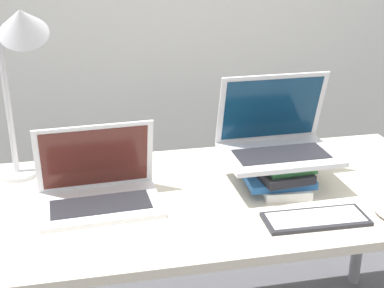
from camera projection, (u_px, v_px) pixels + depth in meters
The scene contains 6 objects.
desk at pixel (224, 210), 1.80m from camera, with size 1.56×0.78×0.70m.
laptop_left at pixel (99, 189), 1.69m from camera, with size 0.39×0.27×0.25m.
book_stack at pixel (277, 171), 1.80m from camera, with size 0.23×0.29×0.11m.
laptop_on_books at pixel (277, 139), 1.79m from camera, with size 0.38×0.27×0.27m.
wireless_keyboard at pixel (316, 219), 1.60m from camera, with size 0.31×0.13×0.01m.
desk_lamp at pixel (20, 44), 1.70m from camera, with size 0.23×0.20×0.63m.
Camera 1 is at (-0.43, -1.14, 1.52)m, focal length 50.00 mm.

